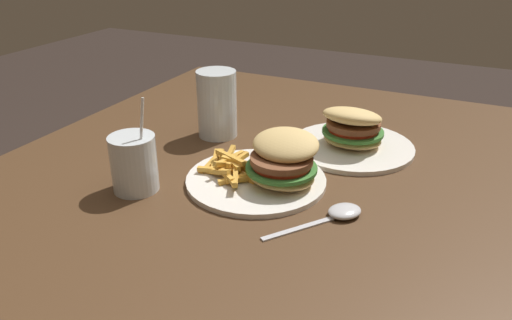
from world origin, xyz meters
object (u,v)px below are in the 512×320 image
at_px(beer_glass, 217,106).
at_px(spoon, 341,213).
at_px(meal_plate_far, 352,134).
at_px(juice_glass, 134,166).
at_px(meal_plate_near, 270,167).

relative_size(beer_glass, spoon, 0.91).
relative_size(spoon, meal_plate_far, 0.63).
xyz_separation_m(beer_glass, spoon, (0.36, -0.22, -0.06)).
relative_size(beer_glass, meal_plate_far, 0.57).
distance_m(juice_glass, spoon, 0.38).
bearing_deg(meal_plate_near, beer_glass, 140.75).
xyz_separation_m(beer_glass, meal_plate_far, (0.30, 0.05, -0.04)).
bearing_deg(meal_plate_far, juice_glass, -131.72).
relative_size(juice_glass, spoon, 1.06).
distance_m(juice_glass, meal_plate_far, 0.47).
bearing_deg(meal_plate_near, juice_glass, -150.17).
height_order(juice_glass, meal_plate_far, juice_glass).
xyz_separation_m(meal_plate_near, juice_glass, (-0.22, -0.12, 0.01)).
xyz_separation_m(juice_glass, spoon, (0.37, 0.07, -0.04)).
height_order(meal_plate_near, juice_glass, juice_glass).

